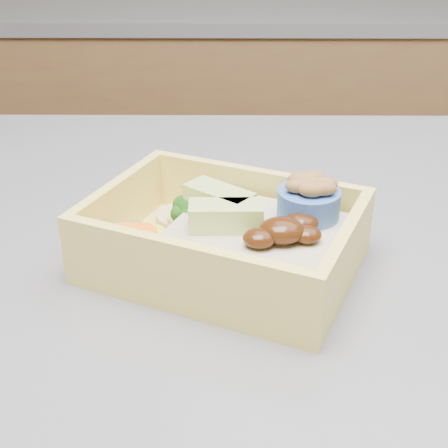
{
  "coord_description": "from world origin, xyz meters",
  "views": [
    {
      "loc": [
        0.14,
        -0.47,
        1.18
      ],
      "look_at": [
        0.13,
        -0.05,
        0.96
      ],
      "focal_mm": 50.0,
      "sensor_mm": 36.0,
      "label": 1
    }
  ],
  "objects": [
    {
      "name": "back_cabinets",
      "position": [
        0.0,
        1.23,
        0.89
      ],
      "size": [
        3.2,
        0.62,
        2.3
      ],
      "color": "brown",
      "rests_on": "ground"
    },
    {
      "name": "bento_box",
      "position": [
        0.14,
        -0.05,
        0.95
      ],
      "size": [
        0.24,
        0.21,
        0.07
      ],
      "rotation": [
        0.0,
        0.0,
        -0.41
      ],
      "color": "#EBD361",
      "rests_on": "island"
    }
  ]
}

